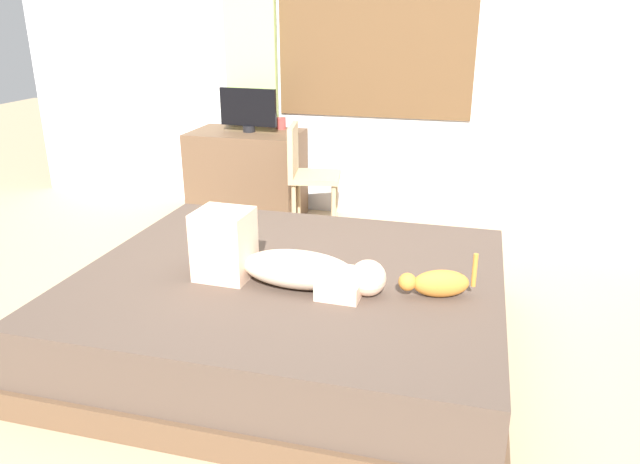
{
  "coord_description": "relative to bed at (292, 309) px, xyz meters",
  "views": [
    {
      "loc": [
        0.89,
        -2.52,
        1.66
      ],
      "look_at": [
        0.13,
        0.32,
        0.58
      ],
      "focal_mm": 33.56,
      "sensor_mm": 36.0,
      "label": 1
    }
  ],
  "objects": [
    {
      "name": "ground_plane",
      "position": [
        -0.03,
        -0.12,
        -0.21
      ],
      "size": [
        16.0,
        16.0,
        0.0
      ],
      "primitive_type": "plane",
      "color": "tan"
    },
    {
      "name": "back_wall_with_window",
      "position": [
        -0.03,
        2.31,
        1.24
      ],
      "size": [
        6.4,
        0.14,
        2.9
      ],
      "color": "silver",
      "rests_on": "ground"
    },
    {
      "name": "bed",
      "position": [
        0.0,
        0.0,
        0.0
      ],
      "size": [
        2.15,
        1.85,
        0.43
      ],
      "color": "brown",
      "rests_on": "ground"
    },
    {
      "name": "person_lying",
      "position": [
        -0.01,
        -0.15,
        0.33
      ],
      "size": [
        0.94,
        0.29,
        0.34
      ],
      "color": "#CCB299",
      "rests_on": "bed"
    },
    {
      "name": "cat",
      "position": [
        0.74,
        -0.1,
        0.28
      ],
      "size": [
        0.35,
        0.18,
        0.21
      ],
      "color": "#C67A2D",
      "rests_on": "bed"
    },
    {
      "name": "desk",
      "position": [
        -0.99,
        1.91,
        0.16
      ],
      "size": [
        0.9,
        0.56,
        0.74
      ],
      "color": "brown",
      "rests_on": "ground"
    },
    {
      "name": "tv_monitor",
      "position": [
        -0.96,
        1.91,
        0.71
      ],
      "size": [
        0.48,
        0.1,
        0.35
      ],
      "color": "black",
      "rests_on": "desk"
    },
    {
      "name": "cup",
      "position": [
        -0.75,
        2.1,
        0.58
      ],
      "size": [
        0.08,
        0.08,
        0.1
      ],
      "primitive_type": "cylinder",
      "color": "#B23D38",
      "rests_on": "desk"
    },
    {
      "name": "chair_by_desk",
      "position": [
        -0.41,
        1.68,
        0.3
      ],
      "size": [
        0.44,
        0.44,
        0.86
      ],
      "color": "tan",
      "rests_on": "ground"
    },
    {
      "name": "curtain_left",
      "position": [
        -1.03,
        2.19,
        1.12
      ],
      "size": [
        0.44,
        0.06,
        2.66
      ],
      "primitive_type": "cube",
      "color": "#ADCC75",
      "rests_on": "ground"
    }
  ]
}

